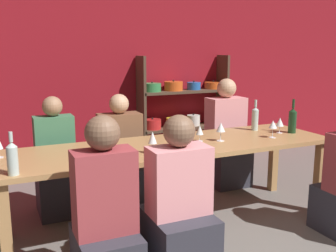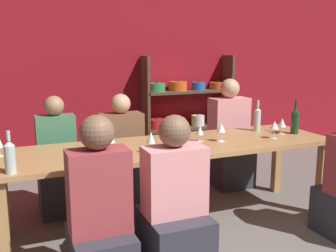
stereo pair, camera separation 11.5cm
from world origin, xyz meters
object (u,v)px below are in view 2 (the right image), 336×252
Objects in this scene: shelf_unit at (187,122)px; wine_glass_red_c at (282,123)px; person_near_b at (100,230)px; wine_bottle_dark at (10,156)px; wine_bottle_amber at (257,119)px; wine_glass_white_a at (151,138)px; wine_bottle_green at (295,121)px; wine_glass_white_b at (200,131)px; person_far_c at (122,163)px; person_far_a at (228,146)px; wine_glass_red_b at (274,126)px; wine_glass_red_d at (110,139)px; person_near_c at (174,221)px; wine_glass_empty_a at (182,127)px; dining_table at (172,153)px; wine_glass_empty_b at (221,128)px; person_far_b at (58,170)px.

shelf_unit reaches higher than wine_glass_red_c.
person_near_b is (-1.80, -2.51, -0.15)m from shelf_unit.
wine_bottle_dark is 2.57m from wine_glass_red_c.
wine_bottle_amber is 1.40m from wine_glass_white_a.
wine_bottle_amber is at bearing 135.31° from wine_bottle_green.
wine_glass_white_b is 1.02m from person_far_c.
person_far_a reaches higher than wine_glass_red_c.
person_near_b is 1.05× the size of person_far_c.
wine_bottle_amber is 1.91× the size of wine_glass_red_b.
wine_glass_white_a is at bearing 6.57° from wine_bottle_dark.
person_near_c reaches higher than wine_glass_red_d.
wine_bottle_green reaches higher than wine_glass_red_b.
wine_glass_empty_a is 0.91× the size of wine_glass_red_d.
wine_glass_white_b is at bearing 12.04° from wine_bottle_dark.
person_far_c is at bearing 44.72° from wine_bottle_dark.
wine_bottle_amber is at bearing 10.47° from wine_glass_red_d.
wine_glass_empty_a is at bearing 45.85° from dining_table.
person_far_b is at bearing 151.32° from wine_glass_empty_b.
person_far_c reaches higher than wine_bottle_green.
wine_bottle_green is at bearing 0.92° from wine_glass_empty_b.
wine_glass_empty_b is 1.55m from person_near_b.
wine_glass_white_a is at bearing -168.50° from wine_glass_empty_b.
person_near_b reaches higher than wine_glass_red_b.
person_near_b is at bearing 69.28° from person_far_c.
person_far_a reaches higher than wine_bottle_amber.
wine_glass_empty_a is at bearing 158.40° from wine_glass_red_b.
dining_table is at bearing -134.15° from wine_glass_empty_a.
wine_bottle_green is 0.30× the size of person_far_b.
wine_glass_empty_a is 1.30m from person_far_b.
wine_glass_empty_b is 1.19m from person_far_c.
wine_bottle_amber reaches higher than wine_glass_white_a.
wine_glass_empty_a is 0.13× the size of person_far_b.
wine_glass_white_b is at bearing 21.86° from wine_glass_white_a.
person_far_a is at bearing 39.56° from person_near_b.
shelf_unit is 1.31× the size of person_far_c.
wine_glass_red_d is 0.13× the size of person_far_a.
shelf_unit is 1.30× the size of person_far_b.
wine_glass_empty_b is 1.66m from person_far_b.
person_far_a is at bearing 36.68° from dining_table.
shelf_unit is at bearing 57.53° from wine_glass_white_a.
wine_bottle_green is (1.32, -0.05, 0.21)m from dining_table.
person_far_b is 1.01× the size of person_far_c.
wine_bottle_amber is at bearing 80.82° from wine_glass_red_b.
wine_glass_white_a is 1.22× the size of wine_glass_white_b.
wine_glass_red_b is at bearing -21.60° from wine_glass_empty_a.
wine_bottle_amber is (0.10, -1.51, 0.30)m from shelf_unit.
wine_bottle_dark is (-1.35, -0.34, 0.20)m from dining_table.
dining_table is at bearing 14.10° from wine_bottle_dark.
wine_bottle_amber is (1.05, 0.21, 0.21)m from dining_table.
person_far_c reaches higher than wine_glass_white_b.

